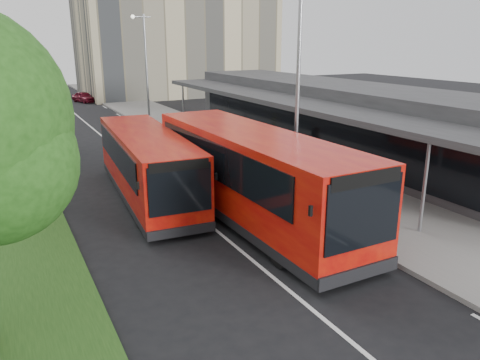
% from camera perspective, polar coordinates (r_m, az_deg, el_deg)
% --- Properties ---
extents(ground, '(120.00, 120.00, 0.00)m').
position_cam_1_polar(ground, '(15.85, -2.09, -6.85)').
color(ground, black).
rests_on(ground, ground).
extents(pavement, '(5.00, 80.00, 0.15)m').
position_cam_1_polar(pavement, '(35.87, -7.26, 6.51)').
color(pavement, slate).
rests_on(pavement, ground).
extents(lane_centre_line, '(0.12, 70.00, 0.01)m').
position_cam_1_polar(lane_centre_line, '(29.50, -14.78, 3.76)').
color(lane_centre_line, silver).
rests_on(lane_centre_line, ground).
extents(kerb_dashes, '(0.12, 56.00, 0.01)m').
position_cam_1_polar(kerb_dashes, '(34.11, -10.93, 5.70)').
color(kerb_dashes, silver).
rests_on(kerb_dashes, ground).
extents(office_block, '(22.00, 12.00, 18.00)m').
position_cam_1_polar(office_block, '(58.79, -7.85, 19.14)').
color(office_block, tan).
rests_on(office_block, ground).
extents(station_building, '(7.70, 26.00, 4.00)m').
position_cam_1_polar(station_building, '(27.50, 11.32, 7.40)').
color(station_building, '#2C2C2E').
rests_on(station_building, ground).
extents(lamp_post_near, '(1.44, 0.28, 8.00)m').
position_cam_1_polar(lamp_post_near, '(18.39, 6.85, 11.55)').
color(lamp_post_near, gray).
rests_on(lamp_post_near, pavement).
extents(lamp_post_far, '(1.44, 0.28, 8.00)m').
position_cam_1_polar(lamp_post_far, '(36.66, -11.50, 13.85)').
color(lamp_post_far, gray).
rests_on(lamp_post_far, pavement).
extents(bus_main, '(3.10, 11.49, 3.24)m').
position_cam_1_polar(bus_main, '(16.76, 1.53, 0.52)').
color(bus_main, red).
rests_on(bus_main, ground).
extents(bus_second, '(3.19, 9.89, 2.75)m').
position_cam_1_polar(bus_second, '(19.53, -11.24, 1.79)').
color(bus_second, red).
rests_on(bus_second, ground).
extents(litter_bin, '(0.66, 0.66, 0.93)m').
position_cam_1_polar(litter_bin, '(27.00, -1.66, 4.47)').
color(litter_bin, '#3E2219').
rests_on(litter_bin, pavement).
extents(bollard, '(0.17, 0.17, 0.95)m').
position_cam_1_polar(bollard, '(32.28, -7.49, 6.36)').
color(bollard, '#FFF70D').
rests_on(bollard, pavement).
extents(car_near, '(2.33, 3.55, 1.12)m').
position_cam_1_polar(car_near, '(52.87, -18.48, 9.58)').
color(car_near, maroon).
rests_on(car_near, ground).
extents(car_far, '(2.33, 3.38, 1.06)m').
position_cam_1_polar(car_far, '(58.59, -22.74, 9.73)').
color(car_far, navy).
rests_on(car_far, ground).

